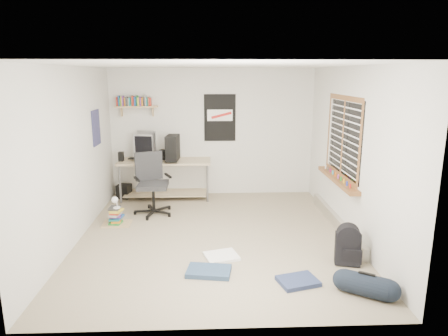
{
  "coord_description": "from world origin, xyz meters",
  "views": [
    {
      "loc": [
        -0.08,
        -5.63,
        2.38
      ],
      "look_at": [
        0.15,
        0.14,
        1.02
      ],
      "focal_mm": 32.0,
      "sensor_mm": 36.0,
      "label": 1
    }
  ],
  "objects_px": {
    "desk": "(166,180)",
    "backpack": "(348,249)",
    "duffel_bag": "(366,284)",
    "book_stack": "(116,215)",
    "office_chair": "(153,187)"
  },
  "relations": [
    {
      "from": "desk",
      "to": "backpack",
      "type": "distance_m",
      "value": 3.95
    },
    {
      "from": "backpack",
      "to": "duffel_bag",
      "type": "relative_size",
      "value": 0.85
    },
    {
      "from": "backpack",
      "to": "book_stack",
      "type": "bearing_deg",
      "value": 169.29
    },
    {
      "from": "desk",
      "to": "duffel_bag",
      "type": "height_order",
      "value": "desk"
    },
    {
      "from": "desk",
      "to": "duffel_bag",
      "type": "bearing_deg",
      "value": -64.32
    },
    {
      "from": "duffel_bag",
      "to": "book_stack",
      "type": "height_order",
      "value": "duffel_bag"
    },
    {
      "from": "office_chair",
      "to": "backpack",
      "type": "distance_m",
      "value": 3.4
    },
    {
      "from": "desk",
      "to": "backpack",
      "type": "height_order",
      "value": "desk"
    },
    {
      "from": "duffel_bag",
      "to": "office_chair",
      "type": "bearing_deg",
      "value": 165.82
    },
    {
      "from": "desk",
      "to": "book_stack",
      "type": "xyz_separation_m",
      "value": [
        -0.66,
        -1.44,
        -0.22
      ]
    },
    {
      "from": "backpack",
      "to": "book_stack",
      "type": "relative_size",
      "value": 1.04
    },
    {
      "from": "office_chair",
      "to": "book_stack",
      "type": "height_order",
      "value": "office_chair"
    },
    {
      "from": "desk",
      "to": "book_stack",
      "type": "relative_size",
      "value": 4.38
    },
    {
      "from": "backpack",
      "to": "book_stack",
      "type": "distance_m",
      "value": 3.61
    },
    {
      "from": "office_chair",
      "to": "duffel_bag",
      "type": "bearing_deg",
      "value": -69.13
    }
  ]
}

